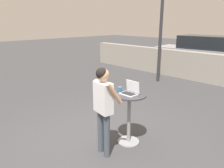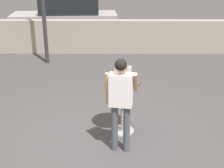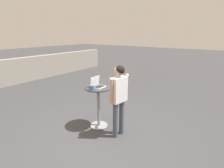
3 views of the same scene
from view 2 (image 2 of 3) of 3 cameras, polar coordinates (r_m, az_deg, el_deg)
name	(u,v)px [view 2 (image 2 of 3)]	position (r m, az deg, el deg)	size (l,w,h in m)	color
ground_plane	(102,142)	(5.62, -1.88, -10.59)	(50.00, 50.00, 0.00)	#3D3D3F
pavement_kerb	(108,37)	(11.00, -0.67, 8.66)	(13.39, 0.35, 1.15)	gray
cafe_table	(123,100)	(5.66, 1.99, -2.87)	(0.65, 0.65, 1.02)	gray
laptop	(123,77)	(5.51, 2.04, 1.22)	(0.31, 0.25, 0.25)	silver
coffee_mug	(110,78)	(5.48, -0.33, 1.02)	(0.13, 0.09, 0.10)	#336084
standing_person	(121,95)	(4.94, 1.62, -1.96)	(0.54, 0.33, 1.62)	#424C56
parked_car_near_street	(66,18)	(13.29, -8.40, 11.80)	(4.38, 2.04, 1.67)	#9E9EA3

